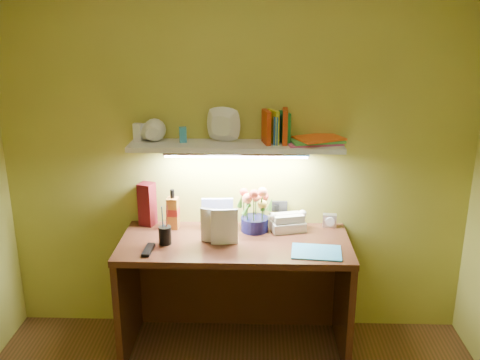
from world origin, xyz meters
The scene contains 13 objects.
desk centered at (0.00, 1.20, 0.38)m, with size 1.40×0.60×0.75m, color #371C0F.
flower_bouquet centered at (0.12, 1.37, 0.90)m, with size 0.19×0.19×0.31m, color #0C0E3A, non-canonical shape.
telephone centered at (0.33, 1.39, 0.81)m, with size 0.21×0.16×0.13m, color silver, non-canonical shape.
desk_clock centered at (0.60, 1.44, 0.79)m, with size 0.09×0.04×0.09m, color #BABABE.
whisky_bottle centered at (-0.40, 1.39, 0.88)m, with size 0.07×0.07×0.26m, color #BE6E25, non-canonical shape.
whisky_box centered at (-0.58, 1.44, 0.89)m, with size 0.09×0.09×0.28m, color #560E14.
pen_cup centered at (-0.42, 1.15, 0.84)m, with size 0.08×0.08×0.19m, color black.
art_card centered at (-0.12, 1.39, 0.85)m, with size 0.20×0.04×0.20m, color white, non-canonical shape.
tv_remote centered at (-0.50, 1.04, 0.76)m, with size 0.05×0.16×0.02m, color black.
blue_folder centered at (0.48, 1.05, 0.75)m, with size 0.28×0.21×0.01m, color #3599D2.
desk_book_a centered at (-0.21, 1.19, 0.86)m, with size 0.16×0.02×0.22m, color silver.
desk_book_b centered at (-0.14, 1.15, 0.86)m, with size 0.16×0.02×0.22m, color white.
wall_shelf centered at (0.00, 1.38, 1.34)m, with size 1.32×0.33×0.24m.
Camera 1 is at (0.12, -1.77, 2.09)m, focal length 40.00 mm.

